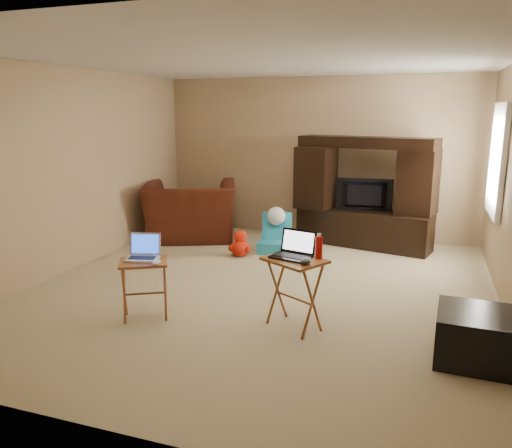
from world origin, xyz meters
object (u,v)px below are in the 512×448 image
at_px(mouse_right, 306,261).
at_px(television, 364,195).
at_px(push_toy, 384,236).
at_px(laptop_right, 291,245).
at_px(child_rocker, 273,233).
at_px(water_bottle, 319,248).
at_px(tray_table_left, 145,290).
at_px(plush_toy, 240,243).
at_px(entertainment_center, 365,193).
at_px(laptop_left, 142,248).
at_px(tray_table_right, 294,294).
at_px(recliner, 191,211).
at_px(ottoman, 478,337).
at_px(mouse_left, 157,262).

bearing_deg(mouse_right, television, 88.34).
distance_m(push_toy, laptop_right, 3.17).
bearing_deg(mouse_right, child_rocker, 112.98).
xyz_separation_m(laptop_right, water_bottle, (0.24, 0.06, -0.02)).
xyz_separation_m(tray_table_left, mouse_right, (1.55, 0.13, 0.40)).
bearing_deg(mouse_right, push_toy, 82.69).
height_order(child_rocker, plush_toy, child_rocker).
bearing_deg(laptop_right, water_bottle, 27.55).
distance_m(entertainment_center, laptop_left, 3.77).
relative_size(push_toy, laptop_left, 1.67).
relative_size(tray_table_right, laptop_right, 1.91).
distance_m(television, recliner, 2.66).
bearing_deg(entertainment_center, television, -76.83).
distance_m(tray_table_right, mouse_right, 0.40).
xyz_separation_m(television, ottoman, (1.33, -3.24, -0.57)).
distance_m(entertainment_center, child_rocker, 1.48).
distance_m(child_rocker, mouse_right, 2.76).
xyz_separation_m(child_rocker, water_bottle, (1.13, -2.31, 0.49)).
relative_size(tray_table_left, laptop_left, 1.91).
relative_size(entertainment_center, child_rocker, 3.51).
bearing_deg(ottoman, television, 112.29).
height_order(push_toy, tray_table_right, tray_table_right).
relative_size(ottoman, water_bottle, 3.09).
bearing_deg(laptop_left, ottoman, -13.06).
bearing_deg(laptop_left, entertainment_center, 48.79).
xyz_separation_m(tray_table_left, mouse_left, (0.18, -0.07, 0.31)).
bearing_deg(push_toy, entertainment_center, 164.03).
distance_m(tray_table_left, mouse_left, 0.37).
bearing_deg(television, mouse_left, 62.48).
xyz_separation_m(tray_table_right, laptop_right, (-0.04, 0.02, 0.45)).
xyz_separation_m(entertainment_center, child_rocker, (-1.16, -0.76, -0.53)).
bearing_deg(laptop_left, laptop_right, -5.04).
height_order(ottoman, laptop_left, laptop_left).
bearing_deg(plush_toy, television, 35.30).
bearing_deg(tray_table_right, child_rocker, 140.76).
height_order(entertainment_center, laptop_left, entertainment_center).
relative_size(recliner, plush_toy, 3.64).
bearing_deg(push_toy, plush_toy, -152.90).
height_order(child_rocker, ottoman, child_rocker).
bearing_deg(laptop_right, mouse_right, -25.96).
bearing_deg(laptop_left, tray_table_left, -59.91).
bearing_deg(tray_table_left, mouse_right, -24.45).
height_order(push_toy, water_bottle, water_bottle).
bearing_deg(mouse_left, recliner, 110.90).
bearing_deg(mouse_left, plush_toy, 91.75).
relative_size(mouse_left, water_bottle, 0.57).
bearing_deg(tray_table_left, tray_table_right, -19.24).
xyz_separation_m(child_rocker, laptop_right, (0.89, -2.37, 0.50)).
distance_m(recliner, tray_table_right, 3.60).
bearing_deg(water_bottle, tray_table_left, -168.30).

